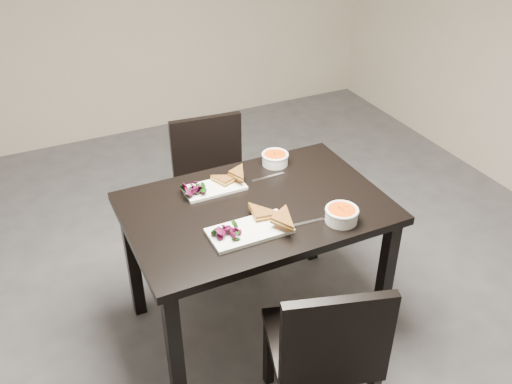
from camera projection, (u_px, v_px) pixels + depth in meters
ground at (211, 332)px, 2.91m from camera, size 5.00×5.00×0.00m
table at (256, 222)px, 2.63m from camera, size 1.20×0.80×0.75m
chair_near at (326, 348)px, 2.20m from camera, size 0.52×0.52×0.85m
chair_far at (213, 182)px, 3.25m from camera, size 0.46×0.46×0.85m
plate_near at (250, 231)px, 2.39m from camera, size 0.36×0.18×0.02m
sandwich_near at (262, 218)px, 2.40m from camera, size 0.20×0.16×0.06m
salad_near at (228, 231)px, 2.33m from camera, size 0.11×0.10×0.05m
soup_bowl_near at (342, 214)px, 2.44m from camera, size 0.15×0.15×0.07m
cutlery_near at (306, 223)px, 2.45m from camera, size 0.18×0.03×0.00m
plate_far at (214, 188)px, 2.68m from camera, size 0.29×0.15×0.01m
sandwich_far at (228, 181)px, 2.68m from camera, size 0.18×0.16×0.05m
salad_far at (194, 188)px, 2.63m from camera, size 0.09×0.08×0.04m
soup_bowl_far at (275, 158)px, 2.87m from camera, size 0.14×0.14×0.06m
cutlery_far at (268, 177)px, 2.78m from camera, size 0.18×0.02×0.00m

